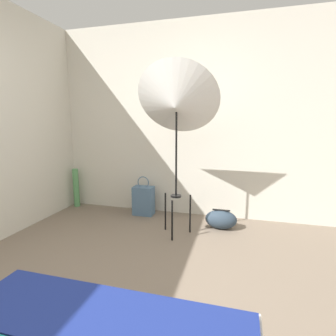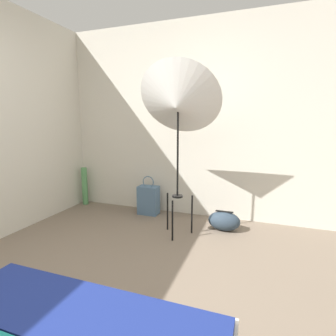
% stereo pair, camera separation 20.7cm
% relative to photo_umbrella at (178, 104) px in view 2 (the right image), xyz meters
% --- Properties ---
extents(wall_back, '(8.00, 0.05, 2.60)m').
position_rel_photo_umbrella_xyz_m(wall_back, '(-0.09, 0.74, -0.19)').
color(wall_back, beige).
rests_on(wall_back, ground_plane).
extents(photo_umbrella, '(0.92, 0.69, 1.92)m').
position_rel_photo_umbrella_xyz_m(photo_umbrella, '(0.00, 0.00, 0.00)').
color(photo_umbrella, black).
rests_on(photo_umbrella, ground_plane).
extents(tote_bag, '(0.28, 0.18, 0.55)m').
position_rel_photo_umbrella_xyz_m(tote_bag, '(-0.59, 0.52, -1.28)').
color(tote_bag, slate).
rests_on(tote_bag, ground_plane).
extents(duffel_bag, '(0.38, 0.23, 0.24)m').
position_rel_photo_umbrella_xyz_m(duffel_bag, '(0.50, 0.30, -1.37)').
color(duffel_bag, '#2D3D4C').
rests_on(duffel_bag, ground_plane).
extents(paper_roll, '(0.09, 0.09, 0.59)m').
position_rel_photo_umbrella_xyz_m(paper_roll, '(-1.72, 0.59, -1.19)').
color(paper_roll, '#56995B').
rests_on(paper_roll, ground_plane).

